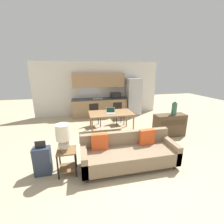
% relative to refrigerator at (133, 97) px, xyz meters
% --- Properties ---
extents(ground_plane, '(20.00, 20.00, 0.00)m').
position_rel_refrigerator_xyz_m(ground_plane, '(-1.77, -4.21, -0.94)').
color(ground_plane, tan).
extents(wall_back, '(6.40, 0.07, 2.70)m').
position_rel_refrigerator_xyz_m(wall_back, '(-1.78, 0.42, 0.42)').
color(wall_back, silver).
rests_on(wall_back, ground_plane).
extents(kitchen_counter, '(2.75, 0.65, 2.15)m').
position_rel_refrigerator_xyz_m(kitchen_counter, '(-1.75, 0.11, -0.09)').
color(kitchen_counter, tan).
rests_on(kitchen_counter, ground_plane).
extents(refrigerator, '(0.70, 0.76, 1.87)m').
position_rel_refrigerator_xyz_m(refrigerator, '(0.00, 0.00, 0.00)').
color(refrigerator, '#B7BABC').
rests_on(refrigerator, ground_plane).
extents(dining_table, '(1.61, 0.94, 0.76)m').
position_rel_refrigerator_xyz_m(dining_table, '(-1.65, -2.13, -0.24)').
color(dining_table, olive).
rests_on(dining_table, ground_plane).
extents(couch, '(2.30, 0.80, 0.84)m').
position_rel_refrigerator_xyz_m(couch, '(-1.67, -4.25, -0.61)').
color(couch, '#3D2D1E').
rests_on(couch, ground_plane).
extents(side_table, '(0.41, 0.41, 0.58)m').
position_rel_refrigerator_xyz_m(side_table, '(-3.12, -4.25, -0.56)').
color(side_table, brown).
rests_on(side_table, ground_plane).
extents(table_lamp, '(0.31, 0.31, 0.61)m').
position_rel_refrigerator_xyz_m(table_lamp, '(-3.16, -4.25, -0.02)').
color(table_lamp, '#B2A893').
rests_on(table_lamp, side_table).
extents(credenza, '(1.11, 0.41, 0.79)m').
position_rel_refrigerator_xyz_m(credenza, '(0.31, -2.92, -0.54)').
color(credenza, brown).
rests_on(credenza, ground_plane).
extents(vase, '(0.17, 0.17, 0.45)m').
position_rel_refrigerator_xyz_m(vase, '(0.40, -2.96, 0.07)').
color(vase, '#336047').
rests_on(vase, credenza).
extents(dining_chair_far_right, '(0.46, 0.46, 0.94)m').
position_rel_refrigerator_xyz_m(dining_chair_far_right, '(-1.14, -1.30, -0.42)').
color(dining_chair_far_right, black).
rests_on(dining_chair_far_right, ground_plane).
extents(dining_chair_far_left, '(0.48, 0.48, 0.94)m').
position_rel_refrigerator_xyz_m(dining_chair_far_left, '(-2.17, -1.33, -0.42)').
color(dining_chair_far_left, black).
rests_on(dining_chair_far_left, ground_plane).
extents(laptop, '(0.37, 0.32, 0.20)m').
position_rel_refrigerator_xyz_m(laptop, '(-1.67, -2.18, -0.13)').
color(laptop, '#B7BABC').
rests_on(laptop, dining_table).
extents(suitcase, '(0.36, 0.22, 0.82)m').
position_rel_refrigerator_xyz_m(suitcase, '(-3.65, -4.17, -0.60)').
color(suitcase, '#2D384C').
rests_on(suitcase, ground_plane).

